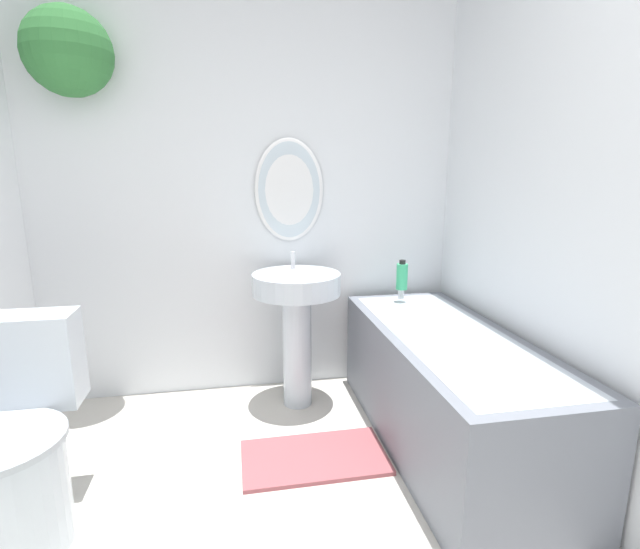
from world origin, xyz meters
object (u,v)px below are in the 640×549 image
(bathtub, at_px, (447,387))
(pedestal_sink, at_px, (297,310))
(shampoo_bottle, at_px, (402,276))
(toilet, at_px, (10,456))

(bathtub, bearing_deg, pedestal_sink, 141.42)
(shampoo_bottle, bearing_deg, pedestal_sink, -174.98)
(pedestal_sink, distance_m, shampoo_bottle, 0.66)
(toilet, xyz_separation_m, shampoo_bottle, (1.80, 0.85, 0.41))
(shampoo_bottle, bearing_deg, toilet, -154.69)
(toilet, height_order, shampoo_bottle, shampoo_bottle)
(pedestal_sink, xyz_separation_m, bathtub, (0.67, -0.53, -0.27))
(bathtub, bearing_deg, shampoo_bottle, 92.82)
(bathtub, xyz_separation_m, shampoo_bottle, (-0.03, 0.59, 0.43))
(pedestal_sink, distance_m, bathtub, 0.89)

